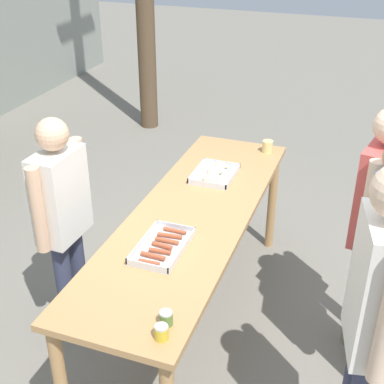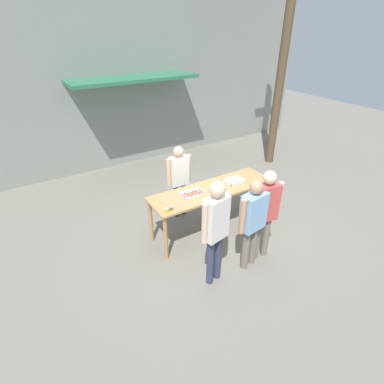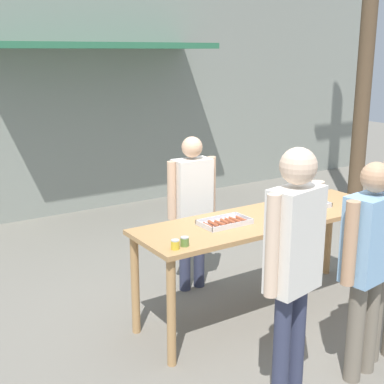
{
  "view_description": "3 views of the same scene",
  "coord_description": "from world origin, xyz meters",
  "px_view_note": "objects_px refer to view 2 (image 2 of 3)",
  "views": [
    {
      "loc": [
        -2.73,
        -0.99,
        2.66
      ],
      "look_at": [
        0.0,
        0.0,
        1.07
      ],
      "focal_mm": 50.0,
      "sensor_mm": 36.0,
      "label": 1
    },
    {
      "loc": [
        -2.87,
        -3.93,
        3.63
      ],
      "look_at": [
        -0.43,
        0.02,
        0.97
      ],
      "focal_mm": 28.0,
      "sensor_mm": 36.0,
      "label": 2
    },
    {
      "loc": [
        -2.99,
        -3.42,
        2.34
      ],
      "look_at": [
        -0.27,
        0.78,
        1.01
      ],
      "focal_mm": 50.0,
      "sensor_mm": 36.0,
      "label": 3
    }
  ],
  "objects_px": {
    "condiment_jar_mustard": "(167,210)",
    "food_tray_sausages": "(192,194)",
    "food_tray_buns": "(234,180)",
    "person_server_behind_table": "(179,176)",
    "person_customer_holding_hotdog": "(216,225)",
    "utility_pole": "(285,45)",
    "person_customer_with_cup": "(266,208)",
    "condiment_jar_ketchup": "(171,208)",
    "person_customer_waiting_in_line": "(253,218)",
    "beer_cup": "(264,178)"
  },
  "relations": [
    {
      "from": "food_tray_buns",
      "to": "person_customer_waiting_in_line",
      "type": "bearing_deg",
      "value": -115.83
    },
    {
      "from": "person_customer_with_cup",
      "to": "food_tray_buns",
      "type": "bearing_deg",
      "value": -90.44
    },
    {
      "from": "food_tray_buns",
      "to": "condiment_jar_mustard",
      "type": "bearing_deg",
      "value": -170.53
    },
    {
      "from": "beer_cup",
      "to": "person_customer_waiting_in_line",
      "type": "height_order",
      "value": "person_customer_waiting_in_line"
    },
    {
      "from": "food_tray_buns",
      "to": "utility_pole",
      "type": "relative_size",
      "value": 0.06
    },
    {
      "from": "condiment_jar_mustard",
      "to": "condiment_jar_ketchup",
      "type": "relative_size",
      "value": 1.0
    },
    {
      "from": "person_server_behind_table",
      "to": "person_customer_with_cup",
      "type": "relative_size",
      "value": 0.94
    },
    {
      "from": "food_tray_buns",
      "to": "person_server_behind_table",
      "type": "relative_size",
      "value": 0.23
    },
    {
      "from": "condiment_jar_mustard",
      "to": "food_tray_sausages",
      "type": "bearing_deg",
      "value": 22.46
    },
    {
      "from": "person_customer_with_cup",
      "to": "utility_pole",
      "type": "bearing_deg",
      "value": -124.88
    },
    {
      "from": "food_tray_buns",
      "to": "person_customer_holding_hotdog",
      "type": "height_order",
      "value": "person_customer_holding_hotdog"
    },
    {
      "from": "food_tray_sausages",
      "to": "person_server_behind_table",
      "type": "relative_size",
      "value": 0.28
    },
    {
      "from": "food_tray_buns",
      "to": "person_customer_holding_hotdog",
      "type": "bearing_deg",
      "value": -137.73
    },
    {
      "from": "person_customer_waiting_in_line",
      "to": "utility_pole",
      "type": "xyz_separation_m",
      "value": [
        3.44,
        3.0,
        2.15
      ]
    },
    {
      "from": "condiment_jar_ketchup",
      "to": "person_server_behind_table",
      "type": "bearing_deg",
      "value": 54.5
    },
    {
      "from": "utility_pole",
      "to": "condiment_jar_ketchup",
      "type": "bearing_deg",
      "value": -154.7
    },
    {
      "from": "food_tray_sausages",
      "to": "utility_pole",
      "type": "xyz_separation_m",
      "value": [
        3.82,
        1.82,
        2.18
      ]
    },
    {
      "from": "food_tray_sausages",
      "to": "utility_pole",
      "type": "bearing_deg",
      "value": 25.43
    },
    {
      "from": "condiment_jar_mustard",
      "to": "person_customer_with_cup",
      "type": "height_order",
      "value": "person_customer_with_cup"
    },
    {
      "from": "beer_cup",
      "to": "person_server_behind_table",
      "type": "bearing_deg",
      "value": 142.92
    },
    {
      "from": "food_tray_sausages",
      "to": "utility_pole",
      "type": "height_order",
      "value": "utility_pole"
    },
    {
      "from": "person_server_behind_table",
      "to": "person_customer_holding_hotdog",
      "type": "height_order",
      "value": "person_customer_holding_hotdog"
    },
    {
      "from": "person_server_behind_table",
      "to": "person_customer_waiting_in_line",
      "type": "relative_size",
      "value": 0.96
    },
    {
      "from": "condiment_jar_ketchup",
      "to": "person_customer_waiting_in_line",
      "type": "relative_size",
      "value": 0.04
    },
    {
      "from": "condiment_jar_ketchup",
      "to": "beer_cup",
      "type": "relative_size",
      "value": 0.76
    },
    {
      "from": "condiment_jar_mustard",
      "to": "person_customer_with_cup",
      "type": "relative_size",
      "value": 0.04
    },
    {
      "from": "person_customer_waiting_in_line",
      "to": "utility_pole",
      "type": "distance_m",
      "value": 5.04
    },
    {
      "from": "person_server_behind_table",
      "to": "food_tray_sausages",
      "type": "bearing_deg",
      "value": -100.29
    },
    {
      "from": "condiment_jar_mustard",
      "to": "person_customer_waiting_in_line",
      "type": "bearing_deg",
      "value": -41.49
    },
    {
      "from": "food_tray_buns",
      "to": "beer_cup",
      "type": "distance_m",
      "value": 0.61
    },
    {
      "from": "food_tray_sausages",
      "to": "person_customer_holding_hotdog",
      "type": "distance_m",
      "value": 1.2
    },
    {
      "from": "condiment_jar_mustard",
      "to": "person_customer_holding_hotdog",
      "type": "height_order",
      "value": "person_customer_holding_hotdog"
    },
    {
      "from": "food_tray_buns",
      "to": "person_customer_with_cup",
      "type": "xyz_separation_m",
      "value": [
        -0.24,
        -1.11,
        0.05
      ]
    },
    {
      "from": "person_server_behind_table",
      "to": "person_customer_with_cup",
      "type": "xyz_separation_m",
      "value": [
        0.55,
        -1.87,
        0.07
      ]
    },
    {
      "from": "condiment_jar_mustard",
      "to": "utility_pole",
      "type": "xyz_separation_m",
      "value": [
        4.47,
        2.09,
        2.16
      ]
    },
    {
      "from": "condiment_jar_ketchup",
      "to": "utility_pole",
      "type": "relative_size",
      "value": 0.01
    },
    {
      "from": "person_customer_with_cup",
      "to": "utility_pole",
      "type": "relative_size",
      "value": 0.27
    },
    {
      "from": "food_tray_sausages",
      "to": "beer_cup",
      "type": "bearing_deg",
      "value": -9.81
    },
    {
      "from": "beer_cup",
      "to": "person_customer_holding_hotdog",
      "type": "distance_m",
      "value": 2.03
    },
    {
      "from": "condiment_jar_mustard",
      "to": "condiment_jar_ketchup",
      "type": "distance_m",
      "value": 0.09
    },
    {
      "from": "beer_cup",
      "to": "person_customer_waiting_in_line",
      "type": "xyz_separation_m",
      "value": [
        -1.12,
        -0.92,
        -0.0
      ]
    },
    {
      "from": "food_tray_buns",
      "to": "utility_pole",
      "type": "xyz_separation_m",
      "value": [
        2.86,
        1.82,
        2.17
      ]
    },
    {
      "from": "condiment_jar_mustard",
      "to": "person_customer_waiting_in_line",
      "type": "relative_size",
      "value": 0.04
    },
    {
      "from": "food_tray_buns",
      "to": "person_server_behind_table",
      "type": "xyz_separation_m",
      "value": [
        -0.79,
        0.76,
        -0.01
      ]
    },
    {
      "from": "food_tray_buns",
      "to": "condiment_jar_mustard",
      "type": "relative_size",
      "value": 5.05
    },
    {
      "from": "person_customer_holding_hotdog",
      "to": "utility_pole",
      "type": "xyz_separation_m",
      "value": [
        4.13,
        2.97,
        2.03
      ]
    },
    {
      "from": "food_tray_sausages",
      "to": "person_customer_with_cup",
      "type": "xyz_separation_m",
      "value": [
        0.71,
        -1.11,
        0.06
      ]
    },
    {
      "from": "food_tray_sausages",
      "to": "person_customer_waiting_in_line",
      "type": "bearing_deg",
      "value": -72.11
    },
    {
      "from": "condiment_jar_ketchup",
      "to": "food_tray_buns",
      "type": "bearing_deg",
      "value": 9.46
    },
    {
      "from": "food_tray_buns",
      "to": "beer_cup",
      "type": "relative_size",
      "value": 3.84
    }
  ]
}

